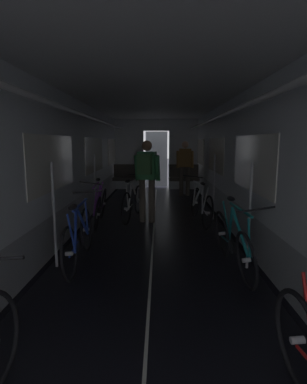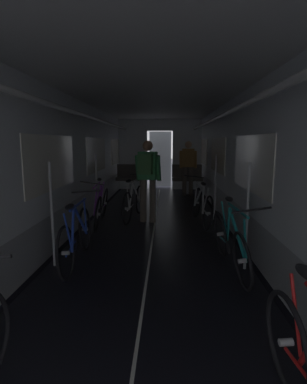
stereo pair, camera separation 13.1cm
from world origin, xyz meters
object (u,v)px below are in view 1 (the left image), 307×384
Objects in this scene: bicycle_blue at (79,237)px; bicycle_teal at (233,241)px; person_standing_near_bench at (185,164)px; bench_seat_far_left at (128,176)px; bicycle_silver at (201,205)px; bicycle_white_in_aisle at (133,202)px; person_cyclist_aisle at (147,174)px; bench_seat_far_right at (184,176)px; bicycle_purple at (100,206)px.

bicycle_teal reaches higher than bicycle_blue.
bicycle_blue is at bearing 176.08° from bicycle_teal.
person_standing_near_bench is at bearing 91.64° from bicycle_teal.
bicycle_silver is (1.86, -3.70, -0.19)m from bench_seat_far_left.
bicycle_teal is 1.01× the size of bicycle_white_in_aisle.
bicycle_silver is at bearing -2.83° from person_cyclist_aisle.
bench_seat_far_left is at bearing 89.20° from bicycle_blue.
bench_seat_far_right reaches higher than bicycle_white_in_aisle.
bicycle_white_in_aisle is (-1.53, 2.64, 0.00)m from bicycle_teal.
bicycle_teal is 2.74m from person_cyclist_aisle.
person_standing_near_bench reaches higher than bicycle_purple.
bench_seat_far_right is 0.58× the size of person_cyclist_aisle.
bench_seat_far_right is 3.71m from bicycle_silver.
bicycle_purple is at bearing 134.36° from bicycle_teal.
person_cyclist_aisle reaches higher than bicycle_white_in_aisle.
person_standing_near_bench reaches higher than bicycle_blue.
bicycle_silver is 1.00× the size of bicycle_teal.
bench_seat_far_left is at bearing 97.32° from bicycle_white_in_aisle.
person_standing_near_bench is (-0.16, 5.64, 0.59)m from bicycle_teal.
bicycle_blue is 2.47m from person_cyclist_aisle.
bicycle_purple is 1.01× the size of person_standing_near_bench.
bicycle_silver is at bearing -88.99° from person_standing_near_bench.
person_cyclist_aisle is 0.75m from bicycle_white_in_aisle.
bench_seat_far_left and bicycle_silver have the same top height.
person_cyclist_aisle reaches higher than bench_seat_far_left.
bicycle_teal is (2.05, -0.14, -0.00)m from bicycle_blue.
bicycle_white_in_aisle is (-1.37, -3.38, -0.18)m from bench_seat_far_right.
person_standing_near_bench is at bearing 65.49° from bicycle_white_in_aisle.
bicycle_blue is 1.00× the size of person_cyclist_aisle.
bicycle_teal is at bearing -59.92° from bicycle_white_in_aisle.
bicycle_white_in_aisle is at bearing -82.68° from bench_seat_far_left.
bicycle_purple is 2.06m from bicycle_blue.
person_cyclist_aisle is (0.75, -3.65, 0.45)m from bench_seat_far_left.
bicycle_purple is 1.14m from person_cyclist_aisle.
bench_seat_far_left is 0.58× the size of bicycle_teal.
bench_seat_far_left is 0.58× the size of bicycle_purple.
bench_seat_far_right is 0.58× the size of bicycle_blue.
bench_seat_far_right is 0.58× the size of bicycle_purple.
bench_seat_far_left is at bearing 87.24° from bicycle_purple.
bicycle_teal is 1.01× the size of person_cyclist_aisle.
bicycle_teal is 3.05m from bicycle_white_in_aisle.
bicycle_teal is (0.10, -2.32, -0.00)m from bicycle_silver.
bicycle_silver is at bearing -63.29° from bench_seat_far_left.
person_cyclist_aisle is (0.93, 0.18, 0.64)m from bicycle_purple.
person_cyclist_aisle is at bearing -106.08° from bench_seat_far_right.
person_cyclist_aisle is 1.00× the size of person_standing_near_bench.
bicycle_white_in_aisle is (0.43, -3.38, -0.18)m from bench_seat_far_left.
bicycle_teal is at bearing -87.46° from bicycle_silver.
bicycle_silver is at bearing -89.05° from bench_seat_far_right.
person_standing_near_bench reaches higher than bicycle_white_in_aisle.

